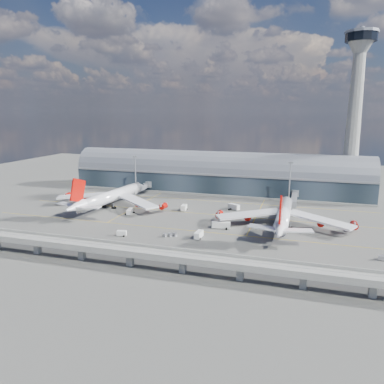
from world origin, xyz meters
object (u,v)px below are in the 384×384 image
(service_truck_1, at_px, (122,233))
(service_truck_5, at_px, (234,207))
(service_truck_2, at_px, (221,225))
(control_tower, at_px, (354,116))
(service_truck_0, at_px, (130,211))
(cargo_train_1, at_px, (134,248))
(airliner_left, at_px, (110,197))
(airliner_right, at_px, (283,216))
(floodlight_mast_left, at_px, (135,174))
(floodlight_mast_right, at_px, (290,182))
(cargo_train_0, at_px, (170,235))
(service_truck_3, at_px, (199,235))
(service_truck_4, at_px, (184,208))

(service_truck_1, bearing_deg, service_truck_5, -45.01)
(service_truck_2, bearing_deg, service_truck_1, 108.99)
(control_tower, distance_m, service_truck_0, 147.24)
(cargo_train_1, bearing_deg, service_truck_5, -27.22)
(control_tower, xyz_separation_m, service_truck_0, (-116.15, -75.31, -50.15))
(service_truck_2, bearing_deg, service_truck_5, -10.43)
(control_tower, height_order, cargo_train_1, control_tower)
(airliner_left, height_order, service_truck_1, airliner_left)
(service_truck_1, distance_m, cargo_train_1, 19.52)
(service_truck_1, bearing_deg, airliner_right, -74.96)
(floodlight_mast_left, distance_m, floodlight_mast_right, 100.00)
(airliner_left, height_order, service_truck_2, airliner_left)
(floodlight_mast_left, relative_size, cargo_train_0, 3.95)
(service_truck_1, bearing_deg, floodlight_mast_right, -51.63)
(service_truck_3, bearing_deg, service_truck_4, 119.02)
(service_truck_1, bearing_deg, cargo_train_0, -86.90)
(service_truck_5, bearing_deg, cargo_train_1, -168.93)
(floodlight_mast_left, xyz_separation_m, floodlight_mast_right, (100.00, 0.00, 0.00))
(cargo_train_0, bearing_deg, floodlight_mast_right, -4.61)
(service_truck_5, bearing_deg, airliner_left, 133.78)
(floodlight_mast_left, height_order, service_truck_4, floodlight_mast_left)
(airliner_left, distance_m, service_truck_5, 71.30)
(service_truck_0, bearing_deg, service_truck_5, 14.71)
(service_truck_0, bearing_deg, floodlight_mast_left, 100.19)
(service_truck_0, relative_size, service_truck_5, 1.03)
(service_truck_2, xyz_separation_m, service_truck_5, (-0.67, 36.11, -0.01))
(floodlight_mast_right, bearing_deg, cargo_train_1, -120.03)
(airliner_right, bearing_deg, floodlight_mast_right, 89.49)
(service_truck_3, relative_size, service_truck_5, 0.91)
(airliner_right, distance_m, service_truck_0, 81.08)
(floodlight_mast_left, bearing_deg, cargo_train_1, -65.08)
(service_truck_1, height_order, service_truck_2, service_truck_2)
(floodlight_mast_left, distance_m, service_truck_4, 56.09)
(floodlight_mast_right, xyz_separation_m, service_truck_4, (-55.39, -31.82, -12.01))
(control_tower, xyz_separation_m, floodlight_mast_right, (-35.00, -28.00, -38.00))
(service_truck_3, height_order, service_truck_4, service_truck_4)
(floodlight_mast_left, height_order, service_truck_5, floodlight_mast_left)
(service_truck_2, height_order, service_truck_5, service_truck_5)
(service_truck_1, distance_m, service_truck_4, 51.17)
(control_tower, bearing_deg, service_truck_3, -124.30)
(cargo_train_0, bearing_deg, control_tower, -11.04)
(floodlight_mast_right, relative_size, service_truck_3, 4.01)
(floodlight_mast_right, distance_m, service_truck_5, 38.02)
(airliner_left, bearing_deg, cargo_train_0, -30.73)
(floodlight_mast_left, xyz_separation_m, service_truck_1, (31.59, -81.31, -12.39))
(control_tower, xyz_separation_m, cargo_train_1, (-90.45, -123.90, -50.78))
(cargo_train_0, bearing_deg, service_truck_1, 132.05)
(service_truck_1, bearing_deg, control_tower, -54.96)
(service_truck_1, distance_m, service_truck_3, 34.58)
(control_tower, bearing_deg, floodlight_mast_right, -141.34)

